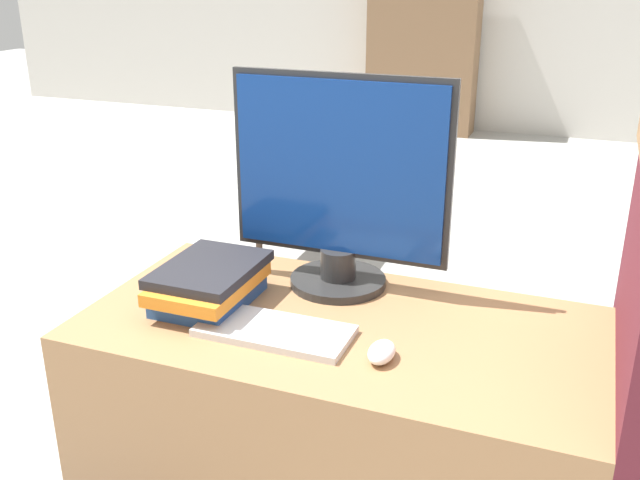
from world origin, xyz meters
The scene contains 8 objects.
desk centered at (0.00, 0.29, 0.38)m, with size 1.12×0.58×0.77m.
carrel_divider centered at (0.58, 0.33, 0.61)m, with size 0.07×0.66×1.20m.
monitor centered at (-0.07, 0.47, 1.02)m, with size 0.52×0.23×0.51m.
keyboard centered at (-0.11, 0.19, 0.78)m, with size 0.32×0.15×0.02m.
mouse centered at (0.13, 0.17, 0.79)m, with size 0.05×0.08×0.04m.
book_stack centered at (-0.31, 0.27, 0.82)m, with size 0.20×0.29×0.09m.
far_chair centered at (-0.95, 2.48, 0.53)m, with size 0.44×0.44×0.96m.
bookshelf_far centered at (-1.11, 5.67, 0.83)m, with size 1.00×0.32×1.67m.
Camera 1 is at (0.46, -1.01, 1.49)m, focal length 40.00 mm.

